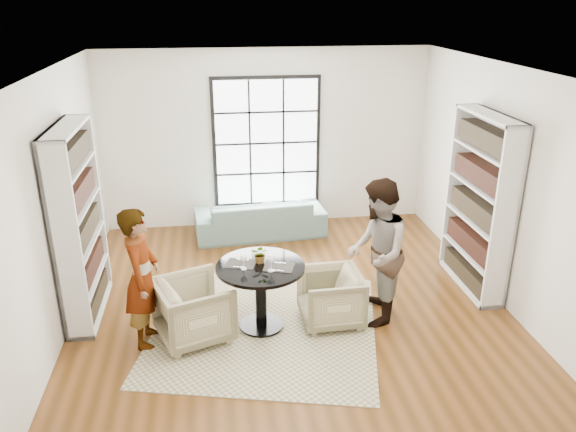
{
  "coord_description": "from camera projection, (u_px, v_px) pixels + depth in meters",
  "views": [
    {
      "loc": [
        -0.91,
        -6.25,
        3.8
      ],
      "look_at": [
        0.01,
        0.4,
        1.13
      ],
      "focal_mm": 35.0,
      "sensor_mm": 36.0,
      "label": 1
    }
  ],
  "objects": [
    {
      "name": "person_left",
      "position": [
        142.0,
        278.0,
        6.28
      ],
      "size": [
        0.45,
        0.64,
        1.66
      ],
      "primitive_type": "imported",
      "rotation": [
        0.0,
        0.0,
        1.48
      ],
      "color": "gray",
      "rests_on": "ground"
    },
    {
      "name": "armchair_left",
      "position": [
        194.0,
        310.0,
        6.52
      ],
      "size": [
        1.04,
        1.02,
        0.74
      ],
      "primitive_type": "imported",
      "rotation": [
        0.0,
        0.0,
        1.92
      ],
      "color": "tan",
      "rests_on": "ground"
    },
    {
      "name": "cutlery_left",
      "position": [
        241.0,
        263.0,
        6.59
      ],
      "size": [
        0.2,
        0.25,
        0.01
      ],
      "primitive_type": null,
      "rotation": [
        0.0,
        0.0,
        -0.29
      ],
      "color": "silver",
      "rests_on": "placemat_left"
    },
    {
      "name": "placemat_left",
      "position": [
        241.0,
        264.0,
        6.59
      ],
      "size": [
        0.4,
        0.35,
        0.01
      ],
      "primitive_type": "cube",
      "rotation": [
        0.0,
        0.0,
        -0.29
      ],
      "color": "black",
      "rests_on": "pedestal_table"
    },
    {
      "name": "room_shell",
      "position": [
        286.0,
        203.0,
        7.3
      ],
      "size": [
        6.0,
        6.01,
        6.0
      ],
      "color": "silver",
      "rests_on": "ground"
    },
    {
      "name": "rug",
      "position": [
        265.0,
        327.0,
        6.85
      ],
      "size": [
        3.2,
        3.2,
        0.01
      ],
      "primitive_type": "cube",
      "rotation": [
        0.0,
        0.0,
        -0.24
      ],
      "color": "tan",
      "rests_on": "ground"
    },
    {
      "name": "cutlery_right",
      "position": [
        279.0,
        266.0,
        6.51
      ],
      "size": [
        0.2,
        0.25,
        0.01
      ],
      "primitive_type": null,
      "rotation": [
        0.0,
        0.0,
        -0.29
      ],
      "color": "silver",
      "rests_on": "placemat_right"
    },
    {
      "name": "ground",
      "position": [
        292.0,
        308.0,
        7.27
      ],
      "size": [
        6.0,
        6.0,
        0.0
      ],
      "primitive_type": "plane",
      "color": "brown"
    },
    {
      "name": "sofa",
      "position": [
        260.0,
        217.0,
        9.39
      ],
      "size": [
        2.2,
        1.0,
        0.62
      ],
      "primitive_type": "imported",
      "rotation": [
        0.0,
        0.0,
        3.22
      ],
      "color": "gray",
      "rests_on": "ground"
    },
    {
      "name": "wine_glass_left",
      "position": [
        244.0,
        258.0,
        6.42
      ],
      "size": [
        0.09,
        0.09,
        0.19
      ],
      "color": "silver",
      "rests_on": "pedestal_table"
    },
    {
      "name": "person_right",
      "position": [
        377.0,
        253.0,
        6.71
      ],
      "size": [
        0.89,
        1.03,
        1.81
      ],
      "primitive_type": "imported",
      "rotation": [
        0.0,
        0.0,
        -1.82
      ],
      "color": "gray",
      "rests_on": "ground"
    },
    {
      "name": "armchair_right",
      "position": [
        330.0,
        298.0,
        6.85
      ],
      "size": [
        0.76,
        0.74,
        0.67
      ],
      "primitive_type": "imported",
      "rotation": [
        0.0,
        0.0,
        -1.54
      ],
      "color": "#B8B584",
      "rests_on": "ground"
    },
    {
      "name": "flower_centerpiece",
      "position": [
        261.0,
        254.0,
        6.59
      ],
      "size": [
        0.25,
        0.23,
        0.23
      ],
      "primitive_type": "imported",
      "rotation": [
        0.0,
        0.0,
        -0.31
      ],
      "color": "gray",
      "rests_on": "pedestal_table"
    },
    {
      "name": "pedestal_table",
      "position": [
        261.0,
        283.0,
        6.64
      ],
      "size": [
        1.05,
        1.05,
        0.83
      ],
      "rotation": [
        0.0,
        0.0,
        -0.29
      ],
      "color": "black",
      "rests_on": "ground"
    },
    {
      "name": "placemat_right",
      "position": [
        279.0,
        267.0,
        6.51
      ],
      "size": [
        0.4,
        0.35,
        0.01
      ],
      "primitive_type": "cube",
      "rotation": [
        0.0,
        0.0,
        -0.29
      ],
      "color": "black",
      "rests_on": "pedestal_table"
    },
    {
      "name": "wine_glass_right",
      "position": [
        271.0,
        259.0,
        6.37
      ],
      "size": [
        0.1,
        0.1,
        0.21
      ],
      "color": "silver",
      "rests_on": "pedestal_table"
    }
  ]
}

